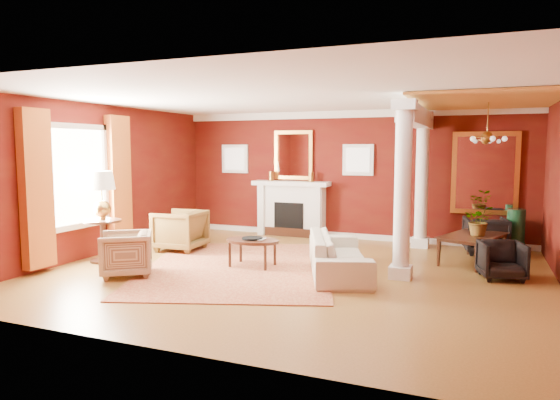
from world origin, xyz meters
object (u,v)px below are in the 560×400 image
at_px(sofa, 339,248).
at_px(dining_table, 474,241).
at_px(side_table, 102,200).
at_px(coffee_table, 252,242).
at_px(armchair_stripe, 126,252).
at_px(armchair_leopard, 180,228).

distance_m(sofa, dining_table, 2.63).
bearing_deg(side_table, coffee_table, 13.54).
distance_m(sofa, coffee_table, 1.52).
bearing_deg(dining_table, armchair_stripe, 141.10).
distance_m(armchair_stripe, dining_table, 6.04).
bearing_deg(armchair_stripe, sofa, 79.02).
bearing_deg(sofa, dining_table, -71.69).
relative_size(sofa, armchair_leopard, 2.47).
xyz_separation_m(sofa, side_table, (-4.21, -0.74, 0.69)).
bearing_deg(coffee_table, armchair_leopard, 159.32).
bearing_deg(dining_table, side_table, 131.52).
xyz_separation_m(sofa, coffee_table, (-1.52, -0.09, 0.00)).
height_order(armchair_stripe, side_table, side_table).
height_order(armchair_leopard, armchair_stripe, armchair_leopard).
height_order(sofa, coffee_table, sofa).
distance_m(armchair_stripe, coffee_table, 2.10).
distance_m(side_table, dining_table, 6.74).
xyz_separation_m(armchair_stripe, dining_table, (5.20, 3.07, 0.01)).
height_order(armchair_stripe, coffee_table, armchair_stripe).
bearing_deg(side_table, armchair_leopard, 62.33).
height_order(armchair_leopard, dining_table, armchair_leopard).
relative_size(armchair_stripe, side_table, 0.48).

